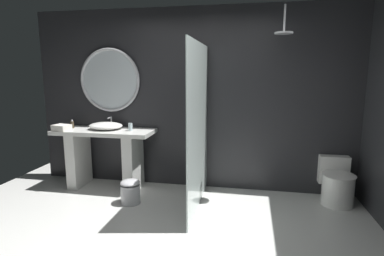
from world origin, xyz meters
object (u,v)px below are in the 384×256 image
object	(u,v)px
waste_bin	(130,191)
round_wall_mirror	(110,80)
tumbler_cup	(130,127)
soap_dispenser	(72,124)
vessel_sink	(106,126)
folded_hand_towel	(62,128)
rain_shower_head	(284,31)
toilet	(337,184)

from	to	relation	value
waste_bin	round_wall_mirror	bearing A→B (deg)	127.58
tumbler_cup	soap_dispenser	xyz separation A→B (m)	(-0.93, 0.03, 0.00)
waste_bin	soap_dispenser	bearing A→B (deg)	154.64
vessel_sink	round_wall_mirror	size ratio (longest dim) A/B	0.52
tumbler_cup	folded_hand_towel	distance (m)	0.99
soap_dispenser	round_wall_mirror	world-z (taller)	round_wall_mirror
rain_shower_head	toilet	world-z (taller)	rain_shower_head
tumbler_cup	rain_shower_head	distance (m)	2.41
vessel_sink	waste_bin	xyz separation A→B (m)	(0.57, -0.53, -0.76)
round_wall_mirror	waste_bin	bearing A→B (deg)	-52.42
folded_hand_towel	vessel_sink	bearing A→B (deg)	20.41
tumbler_cup	toilet	xyz separation A→B (m)	(2.82, 0.03, -0.67)
tumbler_cup	rain_shower_head	bearing A→B (deg)	-1.41
rain_shower_head	toilet	bearing A→B (deg)	6.00
rain_shower_head	waste_bin	world-z (taller)	rain_shower_head
vessel_sink	toilet	size ratio (longest dim) A/B	0.85
tumbler_cup	soap_dispenser	size ratio (longest dim) A/B	0.87
waste_bin	folded_hand_towel	size ratio (longest dim) A/B	1.40
vessel_sink	toilet	world-z (taller)	vessel_sink
rain_shower_head	toilet	xyz separation A→B (m)	(0.77, 0.08, -1.94)
folded_hand_towel	waste_bin	bearing A→B (deg)	-15.37
vessel_sink	toilet	xyz separation A→B (m)	(3.21, -0.00, -0.67)
rain_shower_head	waste_bin	size ratio (longest dim) A/B	1.08
vessel_sink	rain_shower_head	distance (m)	2.75
soap_dispenser	folded_hand_towel	world-z (taller)	soap_dispenser
rain_shower_head	waste_bin	bearing A→B (deg)	-166.74
round_wall_mirror	rain_shower_head	size ratio (longest dim) A/B	2.75
vessel_sink	waste_bin	size ratio (longest dim) A/B	1.55
round_wall_mirror	waste_bin	distance (m)	1.71
tumbler_cup	round_wall_mirror	xyz separation A→B (m)	(-0.41, 0.26, 0.65)
tumbler_cup	round_wall_mirror	distance (m)	0.81
soap_dispenser	round_wall_mirror	xyz separation A→B (m)	(0.53, 0.23, 0.65)
soap_dispenser	rain_shower_head	bearing A→B (deg)	-1.56
vessel_sink	round_wall_mirror	world-z (taller)	round_wall_mirror
soap_dispenser	rain_shower_head	world-z (taller)	rain_shower_head
vessel_sink	tumbler_cup	distance (m)	0.40
folded_hand_towel	soap_dispenser	bearing A→B (deg)	80.25
vessel_sink	toilet	bearing A→B (deg)	-0.07
toilet	round_wall_mirror	bearing A→B (deg)	175.96
vessel_sink	folded_hand_towel	size ratio (longest dim) A/B	2.18
toilet	soap_dispenser	bearing A→B (deg)	180.00
tumbler_cup	rain_shower_head	xyz separation A→B (m)	(2.05, -0.05, 1.27)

